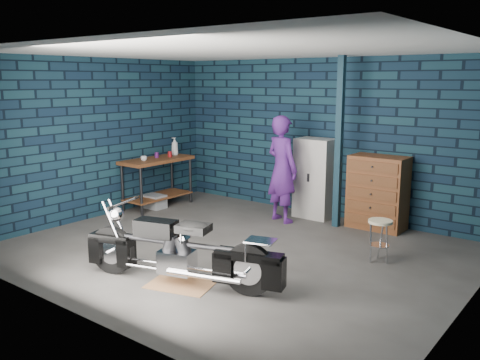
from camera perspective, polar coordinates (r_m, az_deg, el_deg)
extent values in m
plane|color=#53514E|center=(7.11, -0.58, -7.94)|extent=(6.00, 6.00, 0.00)
cube|color=#0E1F31|center=(8.87, 9.48, 4.70)|extent=(6.00, 0.02, 2.70)
cube|color=#0E1F31|center=(8.95, -15.91, 4.48)|extent=(0.02, 5.00, 2.70)
cube|color=#0E1F31|center=(5.49, 24.80, -0.16)|extent=(0.02, 5.00, 2.70)
cube|color=white|center=(6.73, -0.63, 14.33)|extent=(6.00, 5.00, 0.02)
cube|color=#112A38|center=(8.14, 11.05, 4.06)|extent=(0.10, 0.10, 2.70)
cube|color=brown|center=(9.53, -9.24, -0.30)|extent=(0.60, 1.40, 0.91)
cube|color=#946440|center=(6.06, -6.57, -11.47)|extent=(0.87, 0.74, 0.01)
imported|color=#4E1E73|center=(8.40, 4.74, 1.23)|extent=(0.74, 0.59, 1.77)
cube|color=gray|center=(9.51, -9.61, -2.38)|extent=(0.40, 0.28, 0.25)
cube|color=beige|center=(8.75, 8.41, 0.19)|extent=(0.63, 0.45, 1.36)
cube|color=brown|center=(8.29, 15.15, -1.38)|extent=(0.87, 0.48, 1.16)
imported|color=beige|center=(9.20, -10.75, 2.39)|extent=(0.14, 0.14, 0.09)
cylinder|color=#531862|center=(9.53, -9.34, 2.79)|extent=(0.09, 0.09, 0.10)
cylinder|color=maroon|center=(9.60, -7.88, 2.90)|extent=(0.10, 0.10, 0.10)
imported|color=gray|center=(9.82, -7.34, 3.78)|extent=(0.15, 0.15, 0.34)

